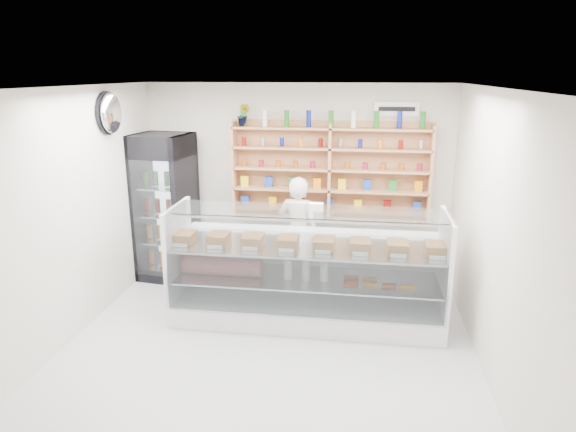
# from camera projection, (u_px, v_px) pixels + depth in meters

# --- Properties ---
(room) EXTENTS (5.00, 5.00, 5.00)m
(room) POSITION_uv_depth(u_px,v_px,m) (266.00, 229.00, 5.23)
(room) COLOR silver
(room) RESTS_ON ground
(display_counter) EXTENTS (3.23, 0.97, 1.41)m
(display_counter) POSITION_uv_depth(u_px,v_px,m) (306.00, 291.00, 6.23)
(display_counter) COLOR white
(display_counter) RESTS_ON floor
(shop_worker) EXTENTS (0.64, 0.48, 1.58)m
(shop_worker) POSITION_uv_depth(u_px,v_px,m) (298.00, 232.00, 7.15)
(shop_worker) COLOR silver
(shop_worker) RESTS_ON floor
(drinks_cooler) EXTENTS (0.85, 0.83, 2.11)m
(drinks_cooler) POSITION_uv_depth(u_px,v_px,m) (165.00, 207.00, 7.42)
(drinks_cooler) COLOR black
(drinks_cooler) RESTS_ON floor
(wall_shelving) EXTENTS (2.84, 0.28, 1.33)m
(wall_shelving) POSITION_uv_depth(u_px,v_px,m) (330.00, 170.00, 7.34)
(wall_shelving) COLOR tan
(wall_shelving) RESTS_ON back_wall
(potted_plant) EXTENTS (0.18, 0.15, 0.32)m
(potted_plant) POSITION_uv_depth(u_px,v_px,m) (243.00, 115.00, 7.30)
(potted_plant) COLOR #1E6626
(potted_plant) RESTS_ON wall_shelving
(security_mirror) EXTENTS (0.15, 0.50, 0.50)m
(security_mirror) POSITION_uv_depth(u_px,v_px,m) (111.00, 113.00, 6.38)
(security_mirror) COLOR silver
(security_mirror) RESTS_ON left_wall
(wall_sign) EXTENTS (0.62, 0.03, 0.20)m
(wall_sign) POSITION_uv_depth(u_px,v_px,m) (397.00, 109.00, 7.10)
(wall_sign) COLOR white
(wall_sign) RESTS_ON back_wall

